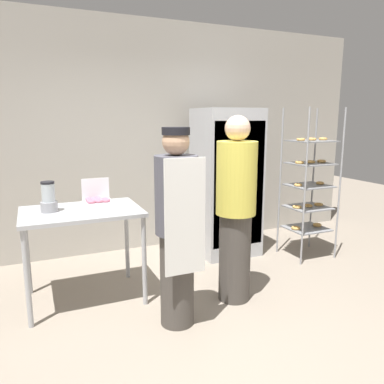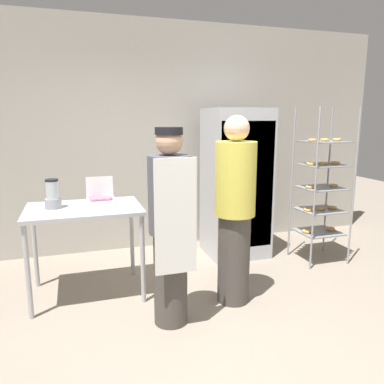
{
  "view_description": "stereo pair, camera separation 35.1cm",
  "coord_description": "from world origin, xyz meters",
  "px_view_note": "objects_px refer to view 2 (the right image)",
  "views": [
    {
      "loc": [
        -1.39,
        -2.41,
        1.71
      ],
      "look_at": [
        -0.02,
        0.75,
        1.03
      ],
      "focal_mm": 35.0,
      "sensor_mm": 36.0,
      "label": 1
    },
    {
      "loc": [
        -1.06,
        -2.53,
        1.71
      ],
      "look_at": [
        -0.02,
        0.75,
        1.03
      ],
      "focal_mm": 35.0,
      "sensor_mm": 36.0,
      "label": 2
    }
  ],
  "objects_px": {
    "refrigerator": "(236,183)",
    "donut_box": "(101,199)",
    "person_baker": "(170,225)",
    "person_customer": "(235,210)",
    "baking_rack": "(322,187)",
    "blender_pitcher": "(53,195)"
  },
  "relations": [
    {
      "from": "refrigerator",
      "to": "donut_box",
      "type": "height_order",
      "value": "refrigerator"
    },
    {
      "from": "donut_box",
      "to": "person_baker",
      "type": "relative_size",
      "value": 0.16
    },
    {
      "from": "donut_box",
      "to": "person_customer",
      "type": "bearing_deg",
      "value": -29.24
    },
    {
      "from": "baking_rack",
      "to": "person_customer",
      "type": "distance_m",
      "value": 1.56
    },
    {
      "from": "person_customer",
      "to": "person_baker",
      "type": "bearing_deg",
      "value": -163.37
    },
    {
      "from": "baking_rack",
      "to": "person_baker",
      "type": "xyz_separation_m",
      "value": [
        -2.07,
        -0.85,
        -0.05
      ]
    },
    {
      "from": "donut_box",
      "to": "person_baker",
      "type": "xyz_separation_m",
      "value": [
        0.49,
        -0.84,
        -0.08
      ]
    },
    {
      "from": "donut_box",
      "to": "blender_pitcher",
      "type": "bearing_deg",
      "value": -174.15
    },
    {
      "from": "refrigerator",
      "to": "blender_pitcher",
      "type": "distance_m",
      "value": 2.19
    },
    {
      "from": "refrigerator",
      "to": "donut_box",
      "type": "xyz_separation_m",
      "value": [
        -1.68,
        -0.53,
        0.02
      ]
    },
    {
      "from": "blender_pitcher",
      "to": "person_customer",
      "type": "distance_m",
      "value": 1.69
    },
    {
      "from": "blender_pitcher",
      "to": "donut_box",
      "type": "bearing_deg",
      "value": 5.85
    },
    {
      "from": "blender_pitcher",
      "to": "person_baker",
      "type": "height_order",
      "value": "person_baker"
    },
    {
      "from": "baking_rack",
      "to": "blender_pitcher",
      "type": "relative_size",
      "value": 6.62
    },
    {
      "from": "refrigerator",
      "to": "blender_pitcher",
      "type": "height_order",
      "value": "refrigerator"
    },
    {
      "from": "person_customer",
      "to": "donut_box",
      "type": "bearing_deg",
      "value": 150.76
    },
    {
      "from": "refrigerator",
      "to": "blender_pitcher",
      "type": "bearing_deg",
      "value": -164.86
    },
    {
      "from": "donut_box",
      "to": "person_baker",
      "type": "height_order",
      "value": "person_baker"
    },
    {
      "from": "baking_rack",
      "to": "blender_pitcher",
      "type": "xyz_separation_m",
      "value": [
        -2.99,
        -0.06,
        0.1
      ]
    },
    {
      "from": "refrigerator",
      "to": "person_baker",
      "type": "relative_size",
      "value": 1.11
    },
    {
      "from": "refrigerator",
      "to": "baking_rack",
      "type": "distance_m",
      "value": 1.01
    },
    {
      "from": "donut_box",
      "to": "baking_rack",
      "type": "bearing_deg",
      "value": 0.36
    }
  ]
}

